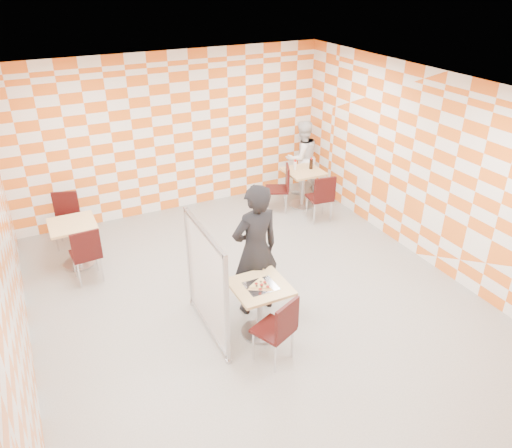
{
  "coord_description": "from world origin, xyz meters",
  "views": [
    {
      "loc": [
        -2.58,
        -5.25,
        4.37
      ],
      "look_at": [
        0.1,
        0.2,
        1.15
      ],
      "focal_mm": 35.0,
      "sensor_mm": 36.0,
      "label": 1
    }
  ],
  "objects_px": {
    "second_table": "(303,182)",
    "man_dark": "(255,250)",
    "chair_empty_near": "(86,251)",
    "man_white": "(302,158)",
    "main_table": "(260,301)",
    "partition": "(207,282)",
    "sport_bottle": "(295,165)",
    "chair_empty_far": "(66,215)",
    "chair_second_side": "(282,185)",
    "empty_table": "(74,237)",
    "chair_main_front": "(279,327)",
    "chair_second_front": "(322,195)",
    "soda_bottle": "(311,164)"
  },
  "relations": [
    {
      "from": "second_table",
      "to": "man_dark",
      "type": "bearing_deg",
      "value": -131.71
    },
    {
      "from": "second_table",
      "to": "chair_empty_near",
      "type": "distance_m",
      "value": 4.38
    },
    {
      "from": "man_white",
      "to": "man_dark",
      "type": "bearing_deg",
      "value": 47.27
    },
    {
      "from": "main_table",
      "to": "second_table",
      "type": "bearing_deg",
      "value": 51.18
    },
    {
      "from": "partition",
      "to": "main_table",
      "type": "bearing_deg",
      "value": -27.85
    },
    {
      "from": "man_white",
      "to": "sport_bottle",
      "type": "bearing_deg",
      "value": 43.64
    },
    {
      "from": "chair_empty_far",
      "to": "man_dark",
      "type": "height_order",
      "value": "man_dark"
    },
    {
      "from": "chair_second_side",
      "to": "sport_bottle",
      "type": "height_order",
      "value": "sport_bottle"
    },
    {
      "from": "empty_table",
      "to": "chair_main_front",
      "type": "xyz_separation_m",
      "value": [
        1.84,
        -3.39,
        0.04
      ]
    },
    {
      "from": "man_dark",
      "to": "sport_bottle",
      "type": "distance_m",
      "value": 3.5
    },
    {
      "from": "chair_second_front",
      "to": "chair_second_side",
      "type": "height_order",
      "value": "same"
    },
    {
      "from": "second_table",
      "to": "chair_main_front",
      "type": "bearing_deg",
      "value": -124.46
    },
    {
      "from": "main_table",
      "to": "empty_table",
      "type": "relative_size",
      "value": 1.0
    },
    {
      "from": "chair_second_front",
      "to": "soda_bottle",
      "type": "bearing_deg",
      "value": 73.78
    },
    {
      "from": "empty_table",
      "to": "chair_empty_near",
      "type": "relative_size",
      "value": 0.81
    },
    {
      "from": "main_table",
      "to": "man_dark",
      "type": "relative_size",
      "value": 0.39
    },
    {
      "from": "chair_second_front",
      "to": "chair_empty_near",
      "type": "bearing_deg",
      "value": -177.86
    },
    {
      "from": "sport_bottle",
      "to": "soda_bottle",
      "type": "distance_m",
      "value": 0.32
    },
    {
      "from": "chair_empty_near",
      "to": "empty_table",
      "type": "bearing_deg",
      "value": 97.9
    },
    {
      "from": "chair_empty_near",
      "to": "sport_bottle",
      "type": "xyz_separation_m",
      "value": [
        4.17,
        1.04,
        0.29
      ]
    },
    {
      "from": "empty_table",
      "to": "partition",
      "type": "height_order",
      "value": "partition"
    },
    {
      "from": "second_table",
      "to": "chair_second_side",
      "type": "distance_m",
      "value": 0.49
    },
    {
      "from": "main_table",
      "to": "chair_second_front",
      "type": "bearing_deg",
      "value": 43.81
    },
    {
      "from": "chair_main_front",
      "to": "chair_second_side",
      "type": "xyz_separation_m",
      "value": [
        2.05,
        3.67,
        0.0
      ]
    },
    {
      "from": "chair_main_front",
      "to": "partition",
      "type": "xyz_separation_m",
      "value": [
        -0.56,
        0.91,
        0.25
      ]
    },
    {
      "from": "main_table",
      "to": "empty_table",
      "type": "bearing_deg",
      "value": 123.98
    },
    {
      "from": "chair_empty_far",
      "to": "man_white",
      "type": "distance_m",
      "value": 4.7
    },
    {
      "from": "main_table",
      "to": "man_dark",
      "type": "distance_m",
      "value": 0.69
    },
    {
      "from": "sport_bottle",
      "to": "chair_empty_near",
      "type": "bearing_deg",
      "value": -166.01
    },
    {
      "from": "chair_empty_far",
      "to": "man_dark",
      "type": "relative_size",
      "value": 0.49
    },
    {
      "from": "man_dark",
      "to": "soda_bottle",
      "type": "bearing_deg",
      "value": -138.58
    },
    {
      "from": "second_table",
      "to": "chair_main_front",
      "type": "xyz_separation_m",
      "value": [
        -2.53,
        -3.69,
        0.04
      ]
    },
    {
      "from": "main_table",
      "to": "chair_second_front",
      "type": "xyz_separation_m",
      "value": [
        2.44,
        2.34,
        0.04
      ]
    },
    {
      "from": "chair_second_front",
      "to": "chair_empty_far",
      "type": "bearing_deg",
      "value": 164.16
    },
    {
      "from": "chair_empty_far",
      "to": "soda_bottle",
      "type": "xyz_separation_m",
      "value": [
        4.56,
        -0.47,
        0.31
      ]
    },
    {
      "from": "main_table",
      "to": "man_white",
      "type": "height_order",
      "value": "man_white"
    },
    {
      "from": "main_table",
      "to": "chair_empty_near",
      "type": "distance_m",
      "value": 2.83
    },
    {
      "from": "chair_second_front",
      "to": "chair_empty_near",
      "type": "height_order",
      "value": "same"
    },
    {
      "from": "chair_second_front",
      "to": "chair_empty_far",
      "type": "distance_m",
      "value": 4.51
    },
    {
      "from": "sport_bottle",
      "to": "soda_bottle",
      "type": "xyz_separation_m",
      "value": [
        0.29,
        -0.11,
        0.01
      ]
    },
    {
      "from": "second_table",
      "to": "chair_second_side",
      "type": "relative_size",
      "value": 0.81
    },
    {
      "from": "main_table",
      "to": "chair_main_front",
      "type": "relative_size",
      "value": 0.81
    },
    {
      "from": "chair_second_side",
      "to": "soda_bottle",
      "type": "distance_m",
      "value": 0.73
    },
    {
      "from": "chair_empty_near",
      "to": "partition",
      "type": "distance_m",
      "value": 2.24
    },
    {
      "from": "chair_second_front",
      "to": "sport_bottle",
      "type": "height_order",
      "value": "sport_bottle"
    },
    {
      "from": "man_dark",
      "to": "second_table",
      "type": "bearing_deg",
      "value": -136.64
    },
    {
      "from": "empty_table",
      "to": "sport_bottle",
      "type": "xyz_separation_m",
      "value": [
        4.25,
        0.43,
        0.33
      ]
    },
    {
      "from": "chair_second_side",
      "to": "main_table",
      "type": "bearing_deg",
      "value": -123.07
    },
    {
      "from": "chair_second_side",
      "to": "partition",
      "type": "height_order",
      "value": "partition"
    },
    {
      "from": "partition",
      "to": "man_dark",
      "type": "bearing_deg",
      "value": 13.42
    }
  ]
}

